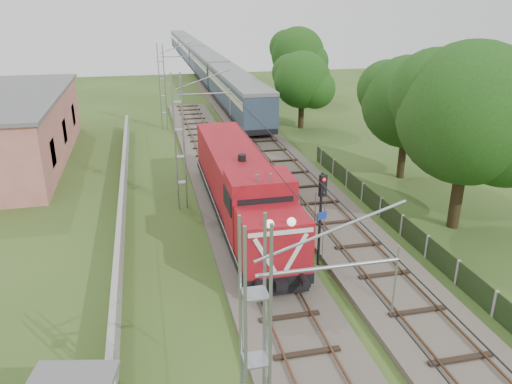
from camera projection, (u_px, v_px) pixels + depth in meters
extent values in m
plane|color=#2E481B|center=(285.00, 314.00, 19.96)|extent=(140.00, 140.00, 0.00)
cube|color=#6B6054|center=(248.00, 235.00, 26.27)|extent=(4.20, 70.00, 0.30)
cube|color=black|center=(248.00, 232.00, 26.20)|extent=(2.40, 70.00, 0.10)
cube|color=brown|center=(232.00, 232.00, 25.99)|extent=(0.08, 70.00, 0.05)
cube|color=brown|center=(264.00, 229.00, 26.34)|extent=(0.08, 70.00, 0.05)
cube|color=#6B6054|center=(276.00, 158.00, 39.12)|extent=(4.20, 80.00, 0.30)
cube|color=black|center=(277.00, 155.00, 39.05)|extent=(2.40, 80.00, 0.10)
cube|color=brown|center=(266.00, 155.00, 38.84)|extent=(0.08, 80.00, 0.05)
cube|color=brown|center=(287.00, 154.00, 39.19)|extent=(0.08, 80.00, 0.05)
cylinder|color=gray|center=(329.00, 267.00, 9.91)|extent=(3.00, 0.08, 0.08)
cylinder|color=gray|center=(203.00, 94.00, 28.10)|extent=(3.00, 0.08, 0.08)
cylinder|color=gray|center=(177.00, 57.00, 46.29)|extent=(3.00, 0.08, 0.08)
cylinder|color=black|center=(230.00, 115.00, 28.88)|extent=(0.03, 70.00, 0.03)
cylinder|color=black|center=(230.00, 93.00, 28.41)|extent=(0.03, 70.00, 0.03)
cube|color=#9E9E99|center=(123.00, 200.00, 29.26)|extent=(0.25, 40.00, 1.50)
cube|color=tan|center=(9.00, 130.00, 37.79)|extent=(8.00, 20.00, 5.00)
cube|color=#606060|center=(2.00, 96.00, 36.85)|extent=(8.40, 20.40, 0.25)
cube|color=black|center=(52.00, 153.00, 33.26)|extent=(0.10, 1.60, 1.80)
cube|color=black|center=(64.00, 131.00, 38.71)|extent=(0.10, 1.60, 1.80)
cube|color=black|center=(73.00, 115.00, 44.17)|extent=(0.10, 1.60, 1.80)
cube|color=black|center=(427.00, 247.00, 24.11)|extent=(0.05, 32.00, 1.15)
cube|color=#9E9E99|center=(322.00, 157.00, 37.75)|extent=(0.12, 0.12, 1.20)
cube|color=black|center=(240.00, 205.00, 27.93)|extent=(2.95, 16.73, 0.49)
cube|color=black|center=(263.00, 255.00, 23.11)|extent=(2.17, 3.54, 0.49)
cube|color=black|center=(225.00, 179.00, 32.96)|extent=(2.17, 3.54, 0.49)
cube|color=black|center=(279.00, 290.00, 20.55)|extent=(2.56, 0.25, 0.34)
cube|color=#A1121A|center=(273.00, 239.00, 20.94)|extent=(2.85, 2.46, 2.26)
sphere|color=white|center=(270.00, 224.00, 19.31)|extent=(0.35, 0.35, 0.35)
sphere|color=white|center=(292.00, 222.00, 19.49)|extent=(0.35, 0.35, 0.35)
cube|color=silver|center=(265.00, 256.00, 19.69)|extent=(0.99, 0.06, 1.65)
cube|color=silver|center=(296.00, 252.00, 19.95)|extent=(0.99, 0.06, 1.65)
cube|color=silver|center=(281.00, 233.00, 19.48)|extent=(2.66, 0.06, 0.18)
cube|color=#A1121A|center=(260.00, 208.00, 22.97)|extent=(2.95, 2.36, 3.15)
cube|color=black|center=(266.00, 208.00, 21.70)|extent=(2.46, 0.06, 0.89)
cube|color=#A1121A|center=(232.00, 166.00, 29.57)|extent=(2.76, 11.91, 2.56)
cylinder|color=black|center=(242.00, 158.00, 26.32)|extent=(0.43, 0.43, 0.39)
cylinder|color=gray|center=(257.00, 178.00, 21.57)|extent=(0.12, 0.12, 0.34)
cylinder|color=gray|center=(270.00, 177.00, 21.69)|extent=(0.12, 0.12, 0.34)
cube|color=black|center=(237.00, 107.00, 53.85)|extent=(3.00, 22.76, 0.52)
cube|color=#324153|center=(237.00, 91.00, 53.25)|extent=(3.10, 22.76, 2.79)
cube|color=beige|center=(237.00, 87.00, 53.06)|extent=(3.14, 21.85, 0.78)
cube|color=slate|center=(237.00, 77.00, 52.69)|extent=(3.16, 22.76, 0.36)
cube|color=black|center=(208.00, 76.00, 75.48)|extent=(3.00, 22.76, 0.52)
cube|color=#324153|center=(208.00, 65.00, 74.89)|extent=(3.10, 22.76, 2.79)
cube|color=beige|center=(208.00, 61.00, 74.70)|extent=(3.14, 21.85, 0.78)
cube|color=slate|center=(207.00, 54.00, 74.33)|extent=(3.16, 22.76, 0.36)
cube|color=black|center=(192.00, 59.00, 97.12)|extent=(3.00, 22.76, 0.52)
cube|color=#324153|center=(191.00, 50.00, 96.53)|extent=(3.10, 22.76, 2.79)
cube|color=beige|center=(191.00, 47.00, 96.34)|extent=(3.14, 21.85, 0.78)
cube|color=slate|center=(191.00, 42.00, 95.96)|extent=(3.16, 22.76, 0.36)
cube|color=black|center=(181.00, 48.00, 118.76)|extent=(3.00, 22.76, 0.52)
cube|color=#324153|center=(181.00, 41.00, 118.16)|extent=(3.10, 22.76, 2.79)
cube|color=beige|center=(181.00, 38.00, 117.98)|extent=(3.14, 21.85, 0.78)
cube|color=slate|center=(181.00, 34.00, 117.60)|extent=(3.16, 22.76, 0.36)
cylinder|color=black|center=(320.00, 220.00, 22.87)|extent=(0.13, 0.13, 4.61)
cube|color=black|center=(323.00, 186.00, 22.11)|extent=(0.37, 0.29, 1.01)
sphere|color=red|center=(324.00, 180.00, 21.89)|extent=(0.17, 0.17, 0.17)
sphere|color=black|center=(324.00, 186.00, 22.01)|extent=(0.17, 0.17, 0.17)
sphere|color=black|center=(323.00, 193.00, 22.12)|extent=(0.17, 0.17, 0.17)
cube|color=#193099|center=(322.00, 216.00, 22.68)|extent=(0.50, 0.20, 0.37)
cylinder|color=#332615|center=(458.00, 189.00, 26.86)|extent=(0.64, 0.64, 4.50)
sphere|color=#1B3D10|center=(470.00, 114.00, 25.38)|extent=(7.36, 7.36, 7.36)
sphere|color=#1B3D10|center=(506.00, 137.00, 25.05)|extent=(5.15, 5.15, 5.15)
sphere|color=#1B3D10|center=(435.00, 94.00, 26.00)|extent=(4.78, 4.78, 4.78)
cylinder|color=#332615|center=(403.00, 151.00, 34.65)|extent=(0.52, 0.52, 3.79)
sphere|color=#1B3D10|center=(408.00, 102.00, 33.40)|extent=(6.20, 6.20, 6.20)
sphere|color=#1B3D10|center=(431.00, 117.00, 33.13)|extent=(4.34, 4.34, 4.34)
sphere|color=#1B3D10|center=(387.00, 90.00, 33.92)|extent=(4.03, 4.03, 4.03)
cylinder|color=#332615|center=(301.00, 111.00, 48.31)|extent=(0.54, 0.54, 3.29)
sphere|color=#1B3D10|center=(302.00, 80.00, 47.23)|extent=(5.38, 5.38, 5.38)
sphere|color=#1B3D10|center=(316.00, 89.00, 46.99)|extent=(3.77, 3.77, 3.77)
sphere|color=#1B3D10|center=(290.00, 72.00, 47.68)|extent=(3.50, 3.50, 3.50)
cylinder|color=#332615|center=(297.00, 84.00, 61.93)|extent=(0.60, 0.60, 3.94)
sphere|color=#1B3D10|center=(298.00, 54.00, 60.64)|extent=(6.45, 6.45, 6.45)
sphere|color=#1B3D10|center=(310.00, 62.00, 60.35)|extent=(4.51, 4.51, 4.51)
sphere|color=#1B3D10|center=(286.00, 47.00, 61.17)|extent=(4.19, 4.19, 4.19)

